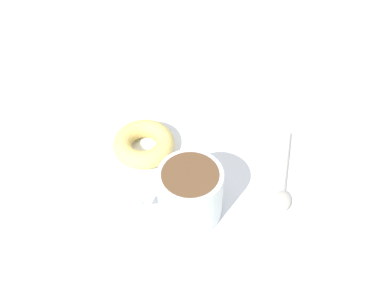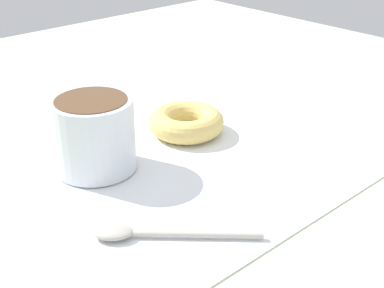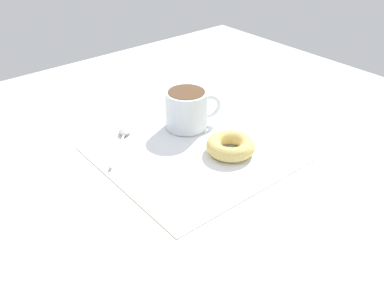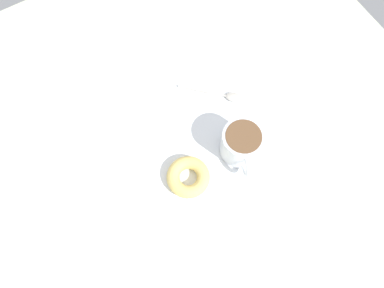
{
  "view_description": "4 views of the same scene",
  "coord_description": "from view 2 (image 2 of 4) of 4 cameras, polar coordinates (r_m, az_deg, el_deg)",
  "views": [
    {
      "loc": [
        -46.74,
        25.91,
        61.04
      ],
      "look_at": [
        -2.07,
        -2.48,
        2.3
      ],
      "focal_mm": 50.0,
      "sensor_mm": 36.0,
      "label": 1
    },
    {
      "loc": [
        -37.2,
        -40.9,
        28.55
      ],
      "look_at": [
        -2.07,
        -2.48,
        2.3
      ],
      "focal_mm": 50.0,
      "sensor_mm": 36.0,
      "label": 2
    },
    {
      "loc": [
        49.84,
        -45.8,
        44.24
      ],
      "look_at": [
        -2.07,
        -2.48,
        2.3
      ],
      "focal_mm": 40.0,
      "sensor_mm": 36.0,
      "label": 3
    },
    {
      "loc": [
        12.62,
        22.25,
        77.69
      ],
      "look_at": [
        -2.07,
        -2.48,
        2.3
      ],
      "focal_mm": 35.0,
      "sensor_mm": 36.0,
      "label": 4
    }
  ],
  "objects": [
    {
      "name": "spoon",
      "position": [
        0.47,
        -5.62,
        -9.4
      ],
      "size": [
        11.79,
        11.42,
        0.9
      ],
      "color": "#B7B2A8",
      "rests_on": "napkin"
    },
    {
      "name": "napkin",
      "position": [
        0.59,
        0.0,
        -1.86
      ],
      "size": [
        32.28,
        32.28,
        0.3
      ],
      "primitive_type": "cube",
      "rotation": [
        0.0,
        0.0,
        -0.01
      ],
      "color": "white",
      "rests_on": "ground_plane"
    },
    {
      "name": "ground_plane",
      "position": [
        0.63,
        -0.14,
        -1.36
      ],
      "size": [
        120.0,
        120.0,
        2.0
      ],
      "primitive_type": "cube",
      "color": "beige"
    },
    {
      "name": "donut",
      "position": [
        0.65,
        -0.61,
        2.38
      ],
      "size": [
        9.2,
        9.2,
        2.78
      ],
      "primitive_type": "torus",
      "color": "#E5C66B",
      "rests_on": "napkin"
    },
    {
      "name": "coffee_cup",
      "position": [
        0.57,
        -10.47,
        1.24
      ],
      "size": [
        8.66,
        11.31,
        7.89
      ],
      "color": "silver",
      "rests_on": "napkin"
    }
  ]
}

